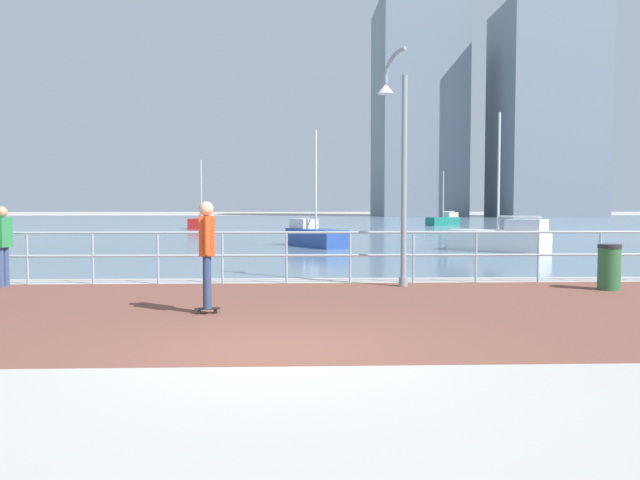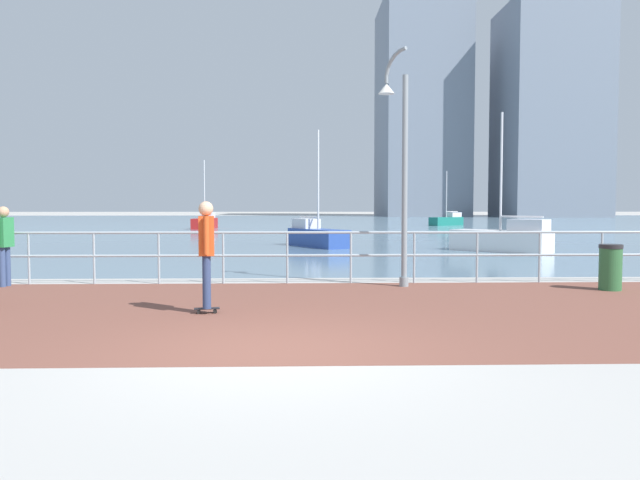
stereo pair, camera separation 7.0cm
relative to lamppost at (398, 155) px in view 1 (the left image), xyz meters
The scene contains 14 objects.
ground 34.20m from the lamppost, 93.99° to the left, with size 220.00×220.00×0.00m, color #ADAAA5.
brick_paving 4.78m from the lamppost, 127.52° to the right, with size 28.00×7.11×0.01m, color brown.
harbor_water 45.61m from the lamppost, 92.99° to the left, with size 180.00×88.00×0.00m, color slate.
waterfront_railing 3.13m from the lamppost, 168.87° to the left, with size 25.25×0.06×1.15m.
lamppost is the anchor object (origin of this frame).
skateboarder 5.16m from the lamppost, 136.97° to the right, with size 0.41×0.56×1.78m.
bystander 8.52m from the lamppost, behind, with size 0.31×0.56×1.69m.
trash_bin 4.85m from the lamppost, 11.24° to the right, with size 0.46×0.46×0.93m.
sailboat_white 11.23m from the lamppost, 60.69° to the left, with size 3.38×3.35×5.11m.
sailboat_blue 12.94m from the lamppost, 96.46° to the left, with size 2.56×3.50×4.79m.
sailboat_teal 33.81m from the lamppost, 105.57° to the left, with size 1.45×3.62×4.96m.
sailboat_red 40.61m from the lamppost, 75.41° to the left, with size 3.22×2.72×4.57m.
tower_concrete 85.16m from the lamppost, 66.39° to the left, with size 13.45×13.38×32.13m.
tower_brick 88.34m from the lamppost, 79.02° to the left, with size 12.39×17.49×35.06m.
Camera 1 is at (0.24, -7.27, 1.72)m, focal length 35.26 mm.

